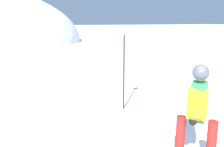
# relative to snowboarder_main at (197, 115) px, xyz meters

# --- Properties ---
(snowboarder_main) EXTENTS (1.33, 1.43, 1.71)m
(snowboarder_main) POSITION_rel_snowboarder_main_xyz_m (0.00, 0.00, 0.00)
(snowboarder_main) COLOR #D11E5B
(snowboarder_main) RESTS_ON ground
(piste_marker_near) EXTENTS (0.20, 0.20, 2.06)m
(piste_marker_near) POSITION_rel_snowboarder_main_xyz_m (0.18, 2.94, 0.25)
(piste_marker_near) COLOR black
(piste_marker_near) RESTS_ON ground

